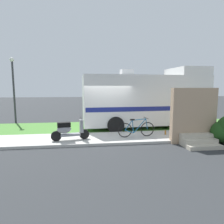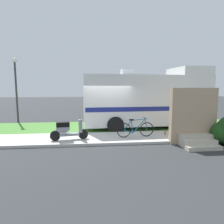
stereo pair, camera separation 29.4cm
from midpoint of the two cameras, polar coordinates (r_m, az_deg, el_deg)
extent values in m
plane|color=#2D3033|center=(10.30, -0.58, -6.31)|extent=(80.00, 80.00, 0.00)
cube|color=beige|center=(9.13, 0.10, -7.71)|extent=(24.00, 2.00, 0.12)
cube|color=#4C8438|center=(11.75, -1.24, -4.41)|extent=(24.00, 3.40, 0.08)
cube|color=silver|center=(11.77, 10.33, 3.63)|extent=(7.37, 2.97, 2.79)
cube|color=silver|center=(12.93, 22.20, 10.83)|extent=(1.93, 2.56, 0.50)
cube|color=navy|center=(11.80, 10.28, 1.60)|extent=(7.23, 2.98, 0.24)
cube|color=black|center=(13.37, 25.22, 5.57)|extent=(0.19, 2.21, 0.90)
cube|color=silver|center=(11.47, 5.26, 11.49)|extent=(0.73, 0.64, 0.36)
cylinder|color=black|center=(13.91, 17.31, -1.20)|extent=(0.91, 0.33, 0.90)
cylinder|color=black|center=(11.75, 22.64, -2.95)|extent=(0.91, 0.33, 0.90)
cylinder|color=black|center=(12.65, -0.24, -1.69)|extent=(0.91, 0.33, 0.90)
cylinder|color=black|center=(10.22, 1.82, -3.84)|extent=(0.91, 0.33, 0.90)
cylinder|color=black|center=(8.82, -7.54, -6.43)|extent=(0.45, 0.17, 0.44)
cylinder|color=black|center=(8.75, -15.47, -6.75)|extent=(0.45, 0.17, 0.44)
cube|color=gray|center=(8.76, -11.49, -6.48)|extent=(0.88, 0.42, 0.10)
cube|color=black|center=(8.65, -13.33, -3.58)|extent=(0.60, 0.35, 0.20)
ellipsoid|color=gray|center=(8.69, -13.29, -4.88)|extent=(0.64, 0.39, 0.36)
cube|color=gray|center=(8.72, -8.37, -4.04)|extent=(0.19, 0.34, 0.56)
cylinder|color=black|center=(8.66, -8.41, -1.77)|extent=(0.12, 0.50, 0.04)
sphere|color=white|center=(8.69, -8.39, -2.88)|extent=(0.12, 0.12, 0.12)
torus|color=black|center=(9.30, 11.08, -5.04)|extent=(0.68, 0.09, 0.68)
torus|color=black|center=(8.96, 4.49, -5.39)|extent=(0.68, 0.09, 0.68)
cylinder|color=#1E6699|center=(9.14, 8.85, -4.10)|extent=(0.62, 0.09, 0.68)
cylinder|color=#1E6699|center=(9.04, 6.87, -4.35)|extent=(0.10, 0.04, 0.61)
cylinder|color=#1E6699|center=(9.07, 8.69, -2.24)|extent=(0.66, 0.09, 0.09)
cylinder|color=#1E6699|center=(9.04, 5.78, -5.80)|extent=(0.43, 0.07, 0.19)
cylinder|color=#1E6699|center=(8.96, 5.60, -3.93)|extent=(0.38, 0.07, 0.47)
cylinder|color=#1E6699|center=(9.24, 10.86, -3.54)|extent=(0.13, 0.05, 0.51)
cube|color=black|center=(8.97, 6.70, -2.29)|extent=(0.21, 0.12, 0.06)
cylinder|color=black|center=(9.17, 10.65, -1.77)|extent=(0.07, 0.52, 0.03)
cube|color=maroon|center=(16.14, 2.89, 2.51)|extent=(2.58, 2.08, 1.61)
cube|color=black|center=(16.11, 2.90, 4.29)|extent=(2.46, 2.10, 0.44)
cube|color=maroon|center=(16.90, 12.27, 1.21)|extent=(3.14, 2.10, 0.81)
cylinder|color=black|center=(15.24, 2.79, -0.43)|extent=(0.77, 0.26, 0.76)
cylinder|color=black|center=(17.12, 1.65, 0.42)|extent=(0.77, 0.26, 0.76)
cylinder|color=black|center=(16.18, 14.61, -0.21)|extent=(0.77, 0.26, 0.76)
cylinder|color=black|center=(17.96, 12.31, 0.58)|extent=(0.77, 0.26, 0.76)
cube|color=#1E478C|center=(20.25, 14.46, 3.08)|extent=(2.38, 2.08, 1.48)
cube|color=black|center=(20.23, 14.50, 4.33)|extent=(2.27, 2.09, 0.44)
cube|color=#1E478C|center=(19.44, 7.44, 2.06)|extent=(2.90, 2.10, 0.79)
cylinder|color=black|center=(21.25, 13.87, 1.55)|extent=(0.77, 0.27, 0.76)
cylinder|color=black|center=(19.51, 15.96, 0.99)|extent=(0.77, 0.27, 0.76)
cylinder|color=black|center=(20.30, 5.81, 1.47)|extent=(0.77, 0.27, 0.76)
cylinder|color=black|center=(18.47, 7.22, 0.87)|extent=(0.77, 0.27, 0.76)
cube|color=#BCB29E|center=(8.75, 25.26, -8.95)|extent=(1.40, 0.96, 0.16)
cube|color=#BCB29E|center=(8.84, 24.78, -7.69)|extent=(1.40, 0.64, 0.16)
cube|color=#BCB29E|center=(8.93, 24.32, -6.45)|extent=(1.40, 0.32, 0.16)
cube|color=tan|center=(9.05, 23.60, -1.08)|extent=(2.00, 0.30, 2.40)
ellipsoid|color=#1E4719|center=(9.52, 30.98, -5.24)|extent=(1.13, 1.02, 0.96)
cylinder|color=brown|center=(9.86, 16.22, -5.92)|extent=(0.07, 0.07, 0.20)
cylinder|color=brown|center=(9.83, 16.24, -5.25)|extent=(0.03, 0.03, 0.04)
cylinder|color=black|center=(9.83, 16.25, -5.11)|extent=(0.04, 0.04, 0.01)
cylinder|color=#333338|center=(14.45, -25.80, 5.05)|extent=(0.12, 0.12, 4.08)
sphere|color=silver|center=(14.55, -26.28, 13.58)|extent=(0.28, 0.28, 0.28)
camera|label=1|loc=(0.15, -89.19, 0.10)|focal=31.03mm
camera|label=2|loc=(0.15, 90.81, -0.10)|focal=31.03mm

